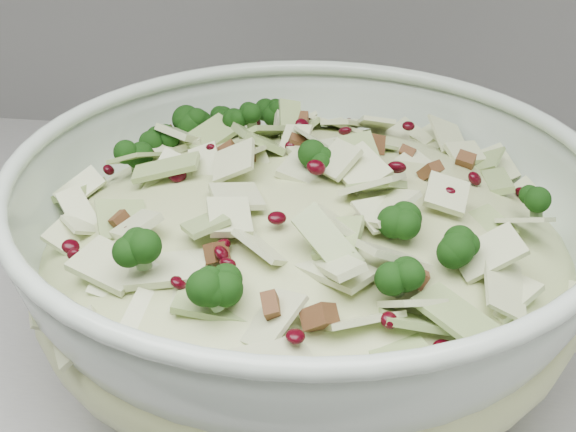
{
  "coord_description": "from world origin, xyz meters",
  "views": [
    {
      "loc": [
        0.22,
        1.16,
        1.28
      ],
      "look_at": [
        0.15,
        1.61,
        1.01
      ],
      "focal_mm": 50.0,
      "sensor_mm": 36.0,
      "label": 1
    }
  ],
  "objects": [
    {
      "name": "salad",
      "position": [
        0.17,
        1.6,
        1.0
      ],
      "size": [
        0.46,
        0.46,
        0.15
      ],
      "rotation": [
        0.0,
        0.0,
        -0.36
      ],
      "color": "beige",
      "rests_on": "mixing_bowl"
    },
    {
      "name": "mixing_bowl",
      "position": [
        0.17,
        1.6,
        0.98
      ],
      "size": [
        0.51,
        0.51,
        0.15
      ],
      "rotation": [
        0.0,
        0.0,
        -0.43
      ],
      "color": "silver",
      "rests_on": "counter"
    }
  ]
}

